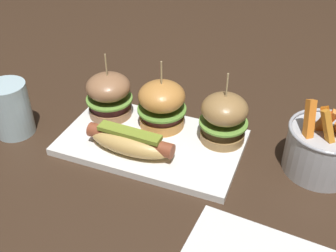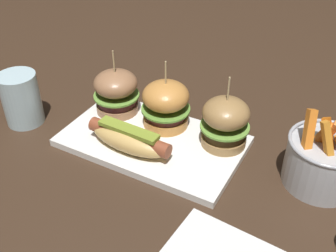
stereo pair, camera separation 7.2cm
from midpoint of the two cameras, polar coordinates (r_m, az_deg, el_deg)
name	(u,v)px [view 1 (the left image)]	position (r m, az deg, el deg)	size (l,w,h in m)	color
ground_plane	(152,145)	(0.77, -5.02, -2.82)	(3.00, 3.00, 0.00)	#382619
platter_main	(152,142)	(0.76, -5.05, -2.41)	(0.33, 0.19, 0.01)	white
hot_dog	(130,141)	(0.72, -8.24, -2.27)	(0.17, 0.06, 0.05)	tan
slider_left	(109,95)	(0.81, -10.85, 4.25)	(0.09, 0.09, 0.13)	#9B6B48
slider_center	(159,104)	(0.77, -3.89, 3.05)	(0.09, 0.09, 0.14)	#CB863F
slider_right	(224,118)	(0.73, 5.10, 1.06)	(0.09, 0.09, 0.14)	#9F7745
fries_bucket	(323,148)	(0.72, 18.37, -3.07)	(0.13, 0.13, 0.14)	#B7BABF
water_glass	(11,109)	(0.84, -23.63, 2.12)	(0.07, 0.07, 0.11)	silver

